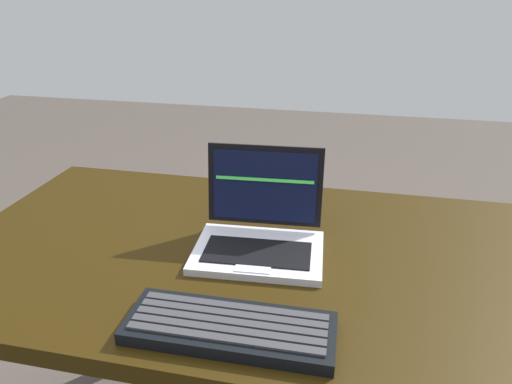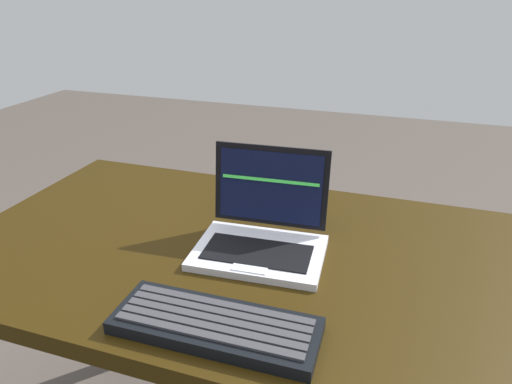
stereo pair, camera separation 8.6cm
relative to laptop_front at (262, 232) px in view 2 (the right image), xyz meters
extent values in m
cube|color=black|center=(0.09, -0.01, -0.06)|extent=(1.48, 0.70, 0.04)
cylinder|color=black|center=(-0.59, 0.28, -0.43)|extent=(0.06, 0.06, 0.72)
cube|color=silver|center=(0.00, -0.03, -0.03)|extent=(0.27, 0.20, 0.02)
cube|color=black|center=(0.00, -0.04, -0.02)|extent=(0.22, 0.11, 0.00)
cube|color=silver|center=(0.01, -0.10, -0.02)|extent=(0.07, 0.03, 0.00)
cube|color=black|center=(0.00, 0.07, 0.07)|extent=(0.25, 0.04, 0.17)
cube|color=black|center=(0.00, 0.07, 0.07)|extent=(0.22, 0.04, 0.15)
cube|color=#4CF259|center=(0.00, 0.06, 0.09)|extent=(0.21, 0.02, 0.01)
cube|color=black|center=(0.00, -0.26, -0.03)|extent=(0.34, 0.12, 0.02)
cube|color=#38383D|center=(0.00, -0.30, -0.02)|extent=(0.31, 0.02, 0.00)
cube|color=#38383D|center=(0.00, -0.28, -0.02)|extent=(0.31, 0.02, 0.00)
cube|color=#38383D|center=(0.00, -0.26, -0.02)|extent=(0.31, 0.02, 0.00)
cube|color=#38383D|center=(0.00, -0.24, -0.02)|extent=(0.31, 0.02, 0.00)
cube|color=#38383D|center=(0.00, -0.22, -0.02)|extent=(0.31, 0.02, 0.00)
camera|label=1|loc=(0.16, -0.81, 0.47)|focal=32.15mm
camera|label=2|loc=(0.25, -0.79, 0.47)|focal=32.15mm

